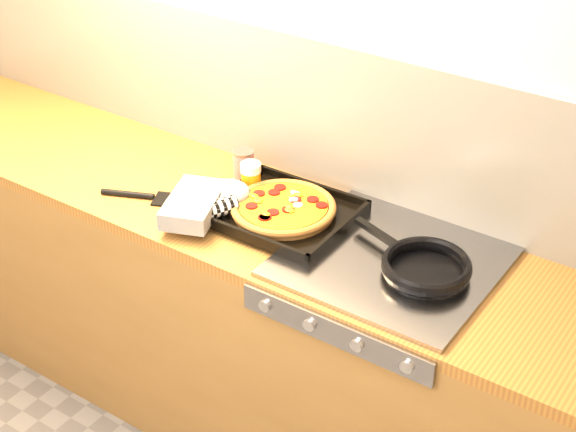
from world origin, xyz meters
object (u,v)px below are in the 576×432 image
Objects in this scene: pizza_on_tray at (260,207)px; tomato_can at (244,164)px; juice_glass at (251,179)px; frying_pan at (425,267)px.

tomato_can is (-0.20, 0.18, 0.01)m from pizza_on_tray.
juice_glass is at bearing 136.18° from pizza_on_tray.
pizza_on_tray is at bearing -43.82° from juice_glass.
juice_glass is at bearing 171.71° from frying_pan.
juice_glass is (0.08, -0.07, 0.01)m from tomato_can.
frying_pan is (0.57, 0.01, -0.01)m from pizza_on_tray.
pizza_on_tray is 5.35× the size of tomato_can.
pizza_on_tray reaches higher than frying_pan.
juice_glass is (-0.68, 0.10, 0.02)m from frying_pan.
pizza_on_tray is at bearing -179.00° from frying_pan.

